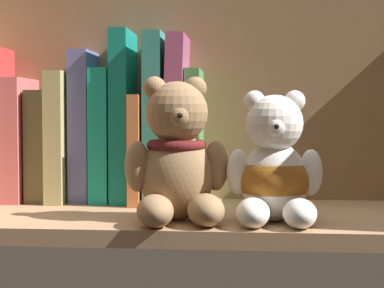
{
  "coord_description": "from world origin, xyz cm",
  "views": [
    {
      "loc": [
        6.25,
        -81.2,
        14.66
      ],
      "look_at": [
        -0.86,
        0.0,
        10.87
      ],
      "focal_mm": 59.21,
      "sensor_mm": 36.0,
      "label": 1
    }
  ],
  "objects_px": {
    "book_2": "(21,140)",
    "book_7": "(125,117)",
    "book_10": "(177,120)",
    "book_3": "(45,146)",
    "teddy_bear_smaller": "(274,171)",
    "book_9": "(158,119)",
    "book_5": "(85,126)",
    "book_11": "(195,136)",
    "book_4": "(65,137)",
    "book_8": "(142,149)",
    "teddy_bear_larger": "(177,159)",
    "book_6": "(106,135)"
  },
  "relations": [
    {
      "from": "book_10",
      "to": "book_11",
      "type": "xyz_separation_m",
      "value": [
        0.03,
        0.0,
        -0.02
      ]
    },
    {
      "from": "book_4",
      "to": "book_6",
      "type": "xyz_separation_m",
      "value": [
        0.06,
        0.0,
        0.0
      ]
    },
    {
      "from": "book_5",
      "to": "book_9",
      "type": "relative_size",
      "value": 0.91
    },
    {
      "from": "book_11",
      "to": "teddy_bear_larger",
      "type": "bearing_deg",
      "value": -92.38
    },
    {
      "from": "book_7",
      "to": "book_11",
      "type": "bearing_deg",
      "value": 0.0
    },
    {
      "from": "book_3",
      "to": "teddy_bear_larger",
      "type": "bearing_deg",
      "value": -38.2
    },
    {
      "from": "book_3",
      "to": "book_9",
      "type": "relative_size",
      "value": 0.67
    },
    {
      "from": "book_6",
      "to": "teddy_bear_larger",
      "type": "bearing_deg",
      "value": -53.81
    },
    {
      "from": "book_5",
      "to": "book_9",
      "type": "height_order",
      "value": "book_9"
    },
    {
      "from": "book_9",
      "to": "book_10",
      "type": "xyz_separation_m",
      "value": [
        0.03,
        0.0,
        -0.0
      ]
    },
    {
      "from": "book_2",
      "to": "book_7",
      "type": "distance_m",
      "value": 0.16
    },
    {
      "from": "book_7",
      "to": "book_9",
      "type": "bearing_deg",
      "value": 0.0
    },
    {
      "from": "book_6",
      "to": "book_8",
      "type": "xyz_separation_m",
      "value": [
        0.05,
        0.0,
        -0.02
      ]
    },
    {
      "from": "book_7",
      "to": "book_9",
      "type": "xyz_separation_m",
      "value": [
        0.05,
        0.0,
        -0.0
      ]
    },
    {
      "from": "book_7",
      "to": "teddy_bear_larger",
      "type": "relative_size",
      "value": 1.43
    },
    {
      "from": "book_4",
      "to": "book_7",
      "type": "bearing_deg",
      "value": 0.0
    },
    {
      "from": "book_2",
      "to": "book_9",
      "type": "distance_m",
      "value": 0.21
    },
    {
      "from": "book_3",
      "to": "book_9",
      "type": "distance_m",
      "value": 0.17
    },
    {
      "from": "book_10",
      "to": "book_4",
      "type": "bearing_deg",
      "value": 180.0
    },
    {
      "from": "book_4",
      "to": "book_8",
      "type": "height_order",
      "value": "book_4"
    },
    {
      "from": "book_4",
      "to": "book_5",
      "type": "xyz_separation_m",
      "value": [
        0.03,
        0.0,
        0.02
      ]
    },
    {
      "from": "book_2",
      "to": "book_10",
      "type": "relative_size",
      "value": 0.75
    },
    {
      "from": "book_2",
      "to": "book_5",
      "type": "bearing_deg",
      "value": 0.0
    },
    {
      "from": "book_4",
      "to": "book_8",
      "type": "bearing_deg",
      "value": 0.0
    },
    {
      "from": "book_3",
      "to": "teddy_bear_smaller",
      "type": "height_order",
      "value": "book_3"
    },
    {
      "from": "book_3",
      "to": "book_9",
      "type": "xyz_separation_m",
      "value": [
        0.17,
        0.0,
        0.04
      ]
    },
    {
      "from": "book_4",
      "to": "book_6",
      "type": "bearing_deg",
      "value": 0.0
    },
    {
      "from": "book_6",
      "to": "book_4",
      "type": "bearing_deg",
      "value": 180.0
    },
    {
      "from": "book_5",
      "to": "book_11",
      "type": "distance_m",
      "value": 0.16
    },
    {
      "from": "book_5",
      "to": "book_8",
      "type": "bearing_deg",
      "value": 0.0
    },
    {
      "from": "book_3",
      "to": "book_7",
      "type": "relative_size",
      "value": 0.66
    },
    {
      "from": "book_8",
      "to": "book_10",
      "type": "bearing_deg",
      "value": 0.0
    },
    {
      "from": "book_5",
      "to": "book_11",
      "type": "height_order",
      "value": "book_5"
    },
    {
      "from": "teddy_bear_larger",
      "to": "book_11",
      "type": "bearing_deg",
      "value": 87.62
    },
    {
      "from": "book_5",
      "to": "book_7",
      "type": "height_order",
      "value": "book_7"
    },
    {
      "from": "book_2",
      "to": "book_10",
      "type": "xyz_separation_m",
      "value": [
        0.23,
        0.0,
        0.03
      ]
    },
    {
      "from": "book_8",
      "to": "book_6",
      "type": "bearing_deg",
      "value": 180.0
    },
    {
      "from": "book_3",
      "to": "book_10",
      "type": "relative_size",
      "value": 0.68
    },
    {
      "from": "book_9",
      "to": "book_11",
      "type": "bearing_deg",
      "value": 0.0
    },
    {
      "from": "book_5",
      "to": "teddy_bear_larger",
      "type": "relative_size",
      "value": 1.27
    },
    {
      "from": "book_11",
      "to": "teddy_bear_larger",
      "type": "relative_size",
      "value": 1.1
    },
    {
      "from": "book_3",
      "to": "book_7",
      "type": "bearing_deg",
      "value": 0.0
    },
    {
      "from": "book_4",
      "to": "book_8",
      "type": "distance_m",
      "value": 0.12
    },
    {
      "from": "book_7",
      "to": "book_4",
      "type": "bearing_deg",
      "value": 180.0
    },
    {
      "from": "book_6",
      "to": "book_11",
      "type": "height_order",
      "value": "book_6"
    },
    {
      "from": "book_5",
      "to": "book_11",
      "type": "relative_size",
      "value": 1.15
    },
    {
      "from": "book_2",
      "to": "teddy_bear_smaller",
      "type": "distance_m",
      "value": 0.41
    },
    {
      "from": "book_2",
      "to": "book_7",
      "type": "height_order",
      "value": "book_7"
    },
    {
      "from": "book_8",
      "to": "book_11",
      "type": "relative_size",
      "value": 0.81
    },
    {
      "from": "teddy_bear_larger",
      "to": "book_6",
      "type": "bearing_deg",
      "value": 126.19
    }
  ]
}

